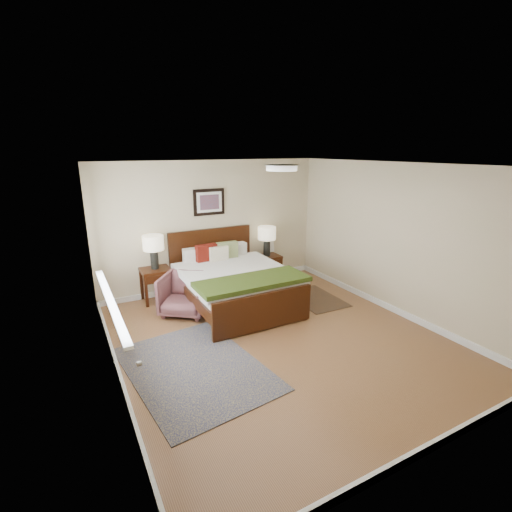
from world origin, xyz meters
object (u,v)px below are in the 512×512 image
rug_persian (195,368)px  nightstand_right (267,265)px  lamp_left (153,245)px  armchair (185,294)px  nightstand_left (156,276)px  lamp_right (267,235)px  bed (233,276)px

rug_persian → nightstand_right: bearing=38.1°
lamp_left → armchair: 1.09m
nightstand_left → lamp_right: bearing=0.5°
nightstand_left → rug_persian: bearing=-92.9°
nightstand_right → lamp_left: size_ratio=0.90×
bed → nightstand_left: size_ratio=3.56×
bed → nightstand_right: (1.16, 0.84, -0.21)m
lamp_right → bed: bearing=-143.8°
nightstand_left → rug_persian: 2.47m
bed → armchair: size_ratio=2.88×
rug_persian → armchair: bearing=69.2°
bed → nightstand_right: size_ratio=3.99×
armchair → lamp_right: bearing=57.8°
armchair → rug_persian: armchair is taller
bed → rug_persian: (-1.28, -1.58, -0.54)m
nightstand_left → lamp_left: bearing=90.0°
lamp_left → nightstand_right: bearing=-0.3°
lamp_right → rug_persian: size_ratio=0.28×
lamp_right → armchair: bearing=-159.1°
nightstand_right → armchair: (-2.02, -0.76, 0.01)m
nightstand_left → armchair: size_ratio=0.81×
lamp_left → armchair: bearing=-69.1°
bed → armchair: 0.89m
nightstand_left → bed: bearing=-35.7°
bed → nightstand_right: bearing=35.8°
lamp_left → armchair: size_ratio=0.80×
lamp_right → armchair: 2.26m
nightstand_left → lamp_right: size_ratio=1.01×
bed → nightstand_left: bearing=144.3°
nightstand_right → lamp_left: (-2.32, 0.01, 0.71)m
bed → armchair: bed is taller
lamp_left → bed: bearing=-36.4°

